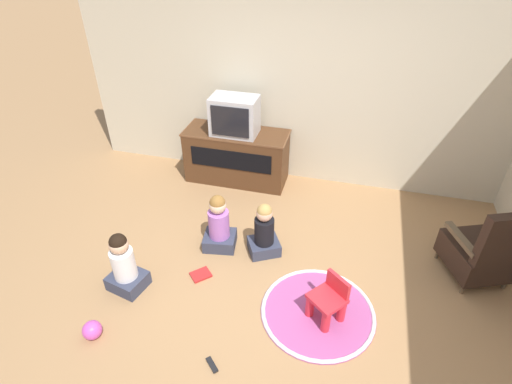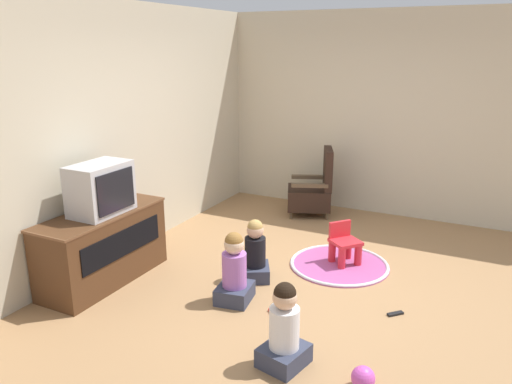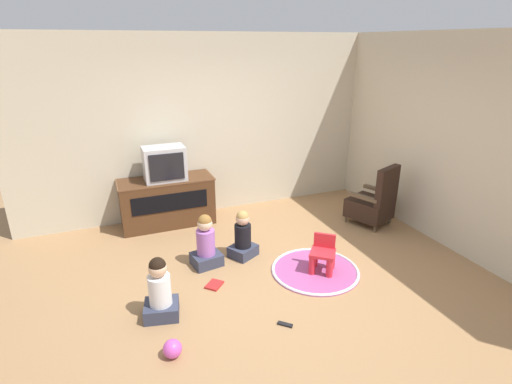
# 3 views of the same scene
# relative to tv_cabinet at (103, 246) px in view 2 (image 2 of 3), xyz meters

# --- Properties ---
(ground_plane) EXTENTS (30.00, 30.00, 0.00)m
(ground_plane) POSITION_rel_tv_cabinet_xyz_m (0.86, -1.88, -0.37)
(ground_plane) COLOR #9E754C
(wall_back) EXTENTS (5.61, 0.12, 2.74)m
(wall_back) POSITION_rel_tv_cabinet_xyz_m (0.67, 0.34, 1.00)
(wall_back) COLOR beige
(wall_back) RESTS_ON ground_plane
(wall_right) EXTENTS (0.12, 5.28, 2.74)m
(wall_right) POSITION_rel_tv_cabinet_xyz_m (3.41, -2.24, 1.00)
(wall_right) COLOR beige
(wall_right) RESTS_ON ground_plane
(tv_cabinet) EXTENTS (1.37, 0.54, 0.72)m
(tv_cabinet) POSITION_rel_tv_cabinet_xyz_m (0.00, 0.00, 0.00)
(tv_cabinet) COLOR #4C2D19
(tv_cabinet) RESTS_ON ground_plane
(television) EXTENTS (0.59, 0.39, 0.49)m
(television) POSITION_rel_tv_cabinet_xyz_m (0.00, -0.04, 0.59)
(television) COLOR #B7B7BC
(television) RESTS_ON tv_cabinet
(black_armchair) EXTENTS (0.70, 0.74, 0.94)m
(black_armchair) POSITION_rel_tv_cabinet_xyz_m (2.86, -1.15, -0.03)
(black_armchair) COLOR brown
(black_armchair) RESTS_ON ground_plane
(yellow_kid_chair) EXTENTS (0.39, 0.39, 0.45)m
(yellow_kid_chair) POSITION_rel_tv_cabinet_xyz_m (1.47, -2.03, -0.17)
(yellow_kid_chair) COLOR red
(yellow_kid_chair) RESTS_ON ground_plane
(play_mat) EXTENTS (1.06, 1.06, 0.04)m
(play_mat) POSITION_rel_tv_cabinet_xyz_m (1.40, -2.00, -0.36)
(play_mat) COLOR #A54C8C
(play_mat) RESTS_ON ground_plane
(child_watching_left) EXTENTS (0.39, 0.36, 0.67)m
(child_watching_left) POSITION_rel_tv_cabinet_xyz_m (-0.47, -2.16, -0.08)
(child_watching_left) COLOR #33384C
(child_watching_left) RESTS_ON ground_plane
(child_watching_center) EXTENTS (0.39, 0.35, 0.68)m
(child_watching_center) POSITION_rel_tv_cabinet_xyz_m (0.22, -1.37, -0.08)
(child_watching_center) COLOR #33384C
(child_watching_center) RESTS_ON ground_plane
(child_watching_right) EXTENTS (0.42, 0.40, 0.63)m
(child_watching_right) POSITION_rel_tv_cabinet_xyz_m (0.71, -1.33, -0.10)
(child_watching_right) COLOR #33384C
(child_watching_right) RESTS_ON ground_plane
(toy_ball) EXTENTS (0.17, 0.17, 0.17)m
(toy_ball) POSITION_rel_tv_cabinet_xyz_m (-0.47, -2.76, -0.29)
(toy_ball) COLOR #CC4CB2
(toy_ball) RESTS_ON ground_plane
(book) EXTENTS (0.25, 0.25, 0.02)m
(book) POSITION_rel_tv_cabinet_xyz_m (0.17, -1.85, -0.36)
(book) COLOR #B22323
(book) RESTS_ON ground_plane
(remote_control) EXTENTS (0.14, 0.14, 0.02)m
(remote_control) POSITION_rel_tv_cabinet_xyz_m (0.63, -2.76, -0.36)
(remote_control) COLOR black
(remote_control) RESTS_ON ground_plane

